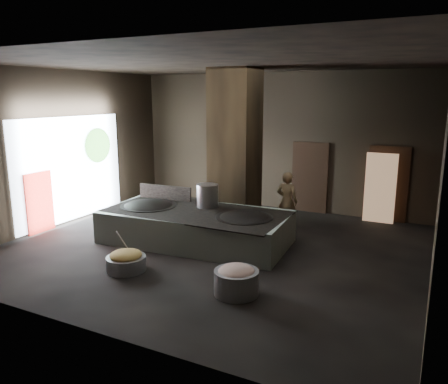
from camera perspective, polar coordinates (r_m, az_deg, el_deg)
The scene contains 28 objects.
floor at distance 11.21m, azimuth -1.37°, elevation -7.35°, with size 10.00×9.00×0.10m, color black.
ceiling at distance 10.57m, azimuth -1.51°, elevation 16.81°, with size 10.00×9.00×0.10m, color black.
back_wall at distance 14.79m, azimuth 6.93°, elevation 6.57°, with size 10.00×0.10×4.50m, color black.
front_wall at distance 7.03m, azimuth -19.14°, elevation -0.57°, with size 10.00×0.10×4.50m, color black.
left_wall at distance 13.75m, azimuth -20.44°, elevation 5.43°, with size 0.10×9.00×4.50m, color black.
right_wall at distance 9.42m, azimuth 26.81°, elevation 1.95°, with size 0.10×9.00×4.50m, color black.
pillar at distance 12.47m, azimuth 1.46°, elevation 5.56°, with size 1.20×1.20×4.50m, color black.
hearth_platform at distance 11.42m, azimuth -3.70°, elevation -4.53°, with size 4.76×2.28×0.83m, color #B6CAB8.
platform_cap at distance 11.31m, azimuth -3.73°, elevation -2.59°, with size 4.66×2.23×0.03m, color black.
wok_left at distance 12.07m, azimuth -9.81°, elevation -2.11°, with size 1.50×1.50×0.41m, color black.
wok_left_rim at distance 12.05m, azimuth -9.82°, elevation -1.78°, with size 1.53×1.53×0.05m, color black.
wok_right at distance 10.78m, azimuth 2.63°, elevation -3.70°, with size 1.40×1.40×0.39m, color black.
wok_right_rim at distance 10.76m, azimuth 2.63°, elevation -3.35°, with size 1.43×1.43×0.05m, color black.
stock_pot at distance 11.68m, azimuth -2.18°, elevation -0.50°, with size 0.58×0.58×0.62m, color #A2A5A9.
splash_guard at distance 12.63m, azimuth -7.71°, elevation -0.07°, with size 1.66×0.06×0.41m, color black.
cook at distance 12.44m, azimuth 8.22°, elevation -1.19°, with size 0.61×0.39×1.68m, color olive.
veg_basin at distance 9.92m, azimuth -12.65°, elevation -9.08°, with size 0.86×0.86×0.32m, color gray.
veg_fill at distance 9.85m, azimuth -12.71°, elevation -8.05°, with size 0.71×0.71×0.22m, color #919F4D.
ladle at distance 9.98m, azimuth -12.89°, elevation -6.56°, with size 0.03×0.03×0.68m, color #A2A5A9.
meat_basin at distance 8.58m, azimuth 1.62°, elevation -11.70°, with size 0.87×0.87×0.48m, color gray.
meat_fill at distance 8.50m, azimuth 1.63°, elevation -10.39°, with size 0.72×0.72×0.28m, color tan.
doorway_near at distance 14.50m, azimuth 11.14°, elevation 1.72°, with size 1.18×0.08×2.38m, color black.
doorway_near_glow at distance 14.70m, azimuth 10.50°, elevation 1.69°, with size 0.83×0.04×1.97m, color #8C6647.
doorway_far at distance 14.07m, azimuth 20.58°, elevation 0.82°, with size 1.18×0.08×2.38m, color black.
doorway_far_glow at distance 13.81m, azimuth 19.71°, elevation 0.47°, with size 0.89×0.04×2.11m, color #8C6647.
left_opening at distance 13.90m, azimuth -19.36°, elevation 2.87°, with size 0.04×4.20×3.10m, color white.
pavilion_sliver at distance 13.14m, azimuth -22.95°, elevation -1.28°, with size 0.05×0.90×1.70m, color maroon.
tree_silhouette at distance 14.53m, azimuth -16.15°, elevation 5.87°, with size 0.28×1.10×1.10m, color #194714.
Camera 1 is at (4.96, -9.30, 3.76)m, focal length 35.00 mm.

